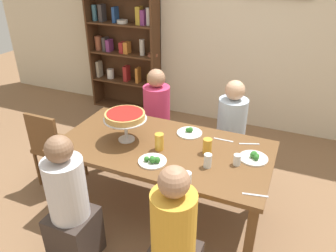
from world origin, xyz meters
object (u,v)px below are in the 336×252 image
Objects in this scene: diner_far_left at (157,124)px; cutlery_knife_near at (223,140)px; diner_near_right at (173,248)px; salad_plate_near_diner at (153,161)px; water_glass_clear_spare at (208,161)px; diner_near_left at (70,210)px; dining_table at (164,153)px; cutlery_fork_near at (249,144)px; cutlery_knife_far at (255,195)px; salad_plate_spare at (254,157)px; water_glass_clear_near at (237,160)px; water_glass_clear_far at (187,178)px; salad_plate_far_diner at (189,132)px; cutlery_spare_fork at (62,147)px; beer_glass_amber_tall at (121,119)px; bookshelf at (124,36)px; deep_dish_pizza_stand at (125,117)px; beer_glass_amber_short at (159,142)px; diner_far_right at (230,139)px; chair_head_west at (53,145)px; cutlery_fork_far at (123,118)px; beer_glass_amber_spare at (207,146)px.

cutlery_knife_near is (0.89, -0.48, 0.25)m from diner_far_left.
diner_near_right is 4.92× the size of salad_plate_near_diner.
diner_near_left is at bearing -144.81° from water_glass_clear_spare.
dining_table is 10.43× the size of cutlery_fork_near.
cutlery_knife_far is at bearing -44.03° from diner_near_right.
salad_plate_near_diner is at bearing -153.43° from salad_plate_spare.
water_glass_clear_near is (0.23, 0.77, 0.29)m from diner_near_right.
salad_plate_spare is 0.65m from water_glass_clear_far.
diner_far_left is 1.41m from salad_plate_spare.
cutlery_spare_fork is (-0.95, -0.66, -0.01)m from salad_plate_far_diner.
salad_plate_far_diner is at bearing 108.18° from water_glass_clear_far.
water_glass_clear_far is 0.50m from cutlery_knife_far.
diner_near_right is 0.87m from diner_near_left.
diner_far_left is at bearing 28.27° from diner_near_right.
diner_near_right is 1.00× the size of diner_near_left.
bookshelf is at bearing 118.55° from beer_glass_amber_tall.
deep_dish_pizza_stand reaches higher than beer_glass_amber_short.
salad_plate_near_diner is at bearing -164.23° from water_glass_clear_spare.
diner_far_right is 4.85× the size of salad_plate_spare.
deep_dish_pizza_stand is 2.14× the size of cutlery_spare_fork.
water_glass_clear_spare is at bearing 1.01° from diner_far_right.
beer_glass_amber_short is (-0.03, 0.20, 0.06)m from salad_plate_near_diner.
diner_near_right is at bearing -59.52° from beer_glass_amber_short.
diner_far_left is 1.24m from cutlery_spare_fork.
diner_near_right is 0.92m from beer_glass_amber_short.
diner_near_left reaches higher than salad_plate_near_diner.
cutlery_spare_fork is at bearing 41.39° from diner_near_left.
dining_table is 2.16× the size of chair_head_west.
diner_far_left is (-0.43, 0.79, -0.17)m from dining_table.
dining_table is at bearing 27.80° from diner_near_right.
cutlery_fork_near is (0.32, 0.74, -0.04)m from water_glass_clear_far.
cutlery_spare_fork is (-0.80, -0.30, -0.07)m from beer_glass_amber_short.
water_glass_clear_spare is at bearing -149.88° from water_glass_clear_near.
salad_plate_far_diner is 1.16m from cutlery_spare_fork.
cutlery_fork_near is (0.26, -0.45, 0.25)m from diner_far_right.
salad_plate_near_diner is 0.98× the size of salad_plate_far_diner.
salad_plate_far_diner is (-0.30, -0.48, 0.26)m from diner_far_right.
diner_near_right reaches higher than dining_table.
water_glass_clear_spare is (-0.21, -0.12, 0.01)m from water_glass_clear_near.
water_glass_clear_spare reaches higher than cutlery_fork_far.
diner_near_left is at bearing -155.63° from water_glass_clear_far.
cutlery_spare_fork is at bearing -159.60° from beer_glass_amber_short.
chair_head_west is 2.26× the size of deep_dish_pizza_stand.
diner_near_left is at bearing -29.42° from diner_far_right.
beer_glass_amber_spare is (0.36, 0.32, 0.05)m from salad_plate_near_diner.
beer_glass_amber_tall reaches higher than dining_table.
salad_plate_far_diner is 1.32× the size of cutlery_fork_far.
salad_plate_near_diner is 2.03× the size of water_glass_clear_spare.
cutlery_knife_near is at bearing 146.68° from salad_plate_spare.
bookshelf is 3.02m from water_glass_clear_near.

